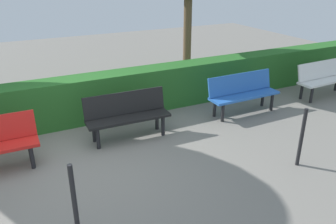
% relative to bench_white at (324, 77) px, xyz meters
% --- Properties ---
extents(ground_plane, '(22.80, 22.80, 0.00)m').
position_rel_bench_white_xyz_m(ground_plane, '(6.19, 0.67, -0.48)').
color(ground_plane, gray).
extents(bench_white, '(1.61, 0.53, 0.86)m').
position_rel_bench_white_xyz_m(bench_white, '(0.00, 0.00, 0.00)').
color(bench_white, white).
rests_on(bench_white, ground_plane).
extents(bench_blue, '(1.65, 0.48, 0.86)m').
position_rel_bench_white_xyz_m(bench_blue, '(2.47, -0.04, 0.00)').
color(bench_blue, blue).
rests_on(bench_blue, ground_plane).
extents(bench_black, '(1.57, 0.50, 0.86)m').
position_rel_bench_white_xyz_m(bench_black, '(5.15, -0.05, -0.00)').
color(bench_black, black).
rests_on(bench_black, ground_plane).
extents(hedge_row, '(18.80, 0.57, 0.95)m').
position_rel_bench_white_xyz_m(hedge_row, '(5.02, -1.15, -0.01)').
color(hedge_row, '#266023').
rests_on(hedge_row, ground_plane).
extents(railing_post_mid, '(0.06, 0.06, 1.00)m').
position_rel_bench_white_xyz_m(railing_post_mid, '(3.01, 2.14, 0.02)').
color(railing_post_mid, black).
rests_on(railing_post_mid, ground_plane).
extents(railing_post_far, '(0.06, 0.06, 1.00)m').
position_rel_bench_white_xyz_m(railing_post_far, '(6.60, 2.14, 0.02)').
color(railing_post_far, black).
rests_on(railing_post_far, ground_plane).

